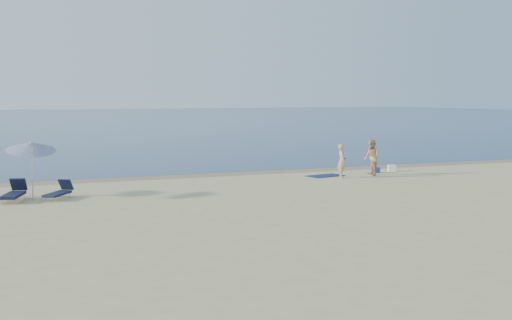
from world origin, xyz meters
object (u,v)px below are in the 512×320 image
Objects in this scene: blue_cooler at (375,170)px; umbrella_near at (31,146)px; person_left at (342,161)px; person_right at (372,157)px.

umbrella_near reaches higher than blue_cooler.
person_left is at bearing 1.84° from umbrella_near.
person_right reaches higher than person_left.
blue_cooler is at bearing -47.98° from person_left.
person_right is (1.78, 0.27, 0.07)m from person_left.
person_left reaches higher than blue_cooler.
umbrella_near is (-13.68, -1.34, 1.17)m from person_left.
person_left is 2.77m from blue_cooler.
person_right is at bearing -62.32° from person_left.
person_right is at bearing 2.19° from umbrella_near.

